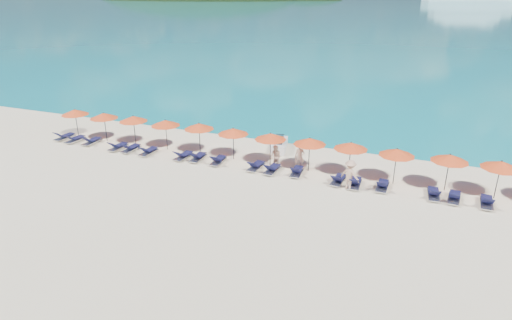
% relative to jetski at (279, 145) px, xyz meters
% --- Properties ---
extents(ground, '(1400.00, 1400.00, 0.00)m').
position_rel_jetski_xyz_m(ground, '(0.32, -8.37, -0.39)').
color(ground, beige).
extents(sea, '(1600.00, 1300.00, 0.01)m').
position_rel_jetski_xyz_m(sea, '(0.32, 651.63, -0.39)').
color(sea, '#1FA9B2').
rests_on(sea, ground).
extents(headland_main, '(374.00, 242.00, 126.50)m').
position_rel_jetski_xyz_m(headland_main, '(-299.68, 531.63, -38.39)').
color(headland_main, black).
rests_on(headland_main, ground).
extents(headland_small, '(162.00, 126.00, 85.50)m').
position_rel_jetski_xyz_m(headland_small, '(-149.68, 551.63, -35.39)').
color(headland_small, black).
rests_on(headland_small, ground).
extents(jetski, '(1.55, 2.84, 0.96)m').
position_rel_jetski_xyz_m(jetski, '(0.00, 0.00, 0.00)').
color(jetski, white).
rests_on(jetski, ground).
extents(beachgoer_a, '(0.71, 0.54, 1.74)m').
position_rel_jetski_xyz_m(beachgoer_a, '(2.42, -3.06, 0.48)').
color(beachgoer_a, tan).
rests_on(beachgoer_a, ground).
extents(beachgoer_b, '(0.87, 0.68, 1.57)m').
position_rel_jetski_xyz_m(beachgoer_b, '(0.93, -3.43, 0.39)').
color(beachgoer_b, tan).
rests_on(beachgoer_b, ground).
extents(beachgoer_c, '(1.28, 0.90, 1.80)m').
position_rel_jetski_xyz_m(beachgoer_c, '(5.96, -4.81, 0.51)').
color(beachgoer_c, tan).
rests_on(beachgoer_c, ground).
extents(umbrella_0, '(2.10, 2.10, 2.28)m').
position_rel_jetski_xyz_m(umbrella_0, '(-15.85, -3.07, 1.62)').
color(umbrella_0, black).
rests_on(umbrella_0, ground).
extents(umbrella_1, '(2.10, 2.10, 2.28)m').
position_rel_jetski_xyz_m(umbrella_1, '(-13.04, -3.06, 1.62)').
color(umbrella_1, black).
rests_on(umbrella_1, ground).
extents(umbrella_2, '(2.10, 2.10, 2.28)m').
position_rel_jetski_xyz_m(umbrella_2, '(-10.45, -2.92, 1.62)').
color(umbrella_2, black).
rests_on(umbrella_2, ground).
extents(umbrella_3, '(2.10, 2.10, 2.28)m').
position_rel_jetski_xyz_m(umbrella_3, '(-7.64, -2.96, 1.62)').
color(umbrella_3, black).
rests_on(umbrella_3, ground).
extents(umbrella_4, '(2.10, 2.10, 2.28)m').
position_rel_jetski_xyz_m(umbrella_4, '(-5.00, -2.79, 1.62)').
color(umbrella_4, black).
rests_on(umbrella_4, ground).
extents(umbrella_5, '(2.10, 2.10, 2.28)m').
position_rel_jetski_xyz_m(umbrella_5, '(-2.30, -2.96, 1.62)').
color(umbrella_5, black).
rests_on(umbrella_5, ground).
extents(umbrella_6, '(2.10, 2.10, 2.28)m').
position_rel_jetski_xyz_m(umbrella_6, '(0.41, -3.06, 1.62)').
color(umbrella_6, black).
rests_on(umbrella_6, ground).
extents(umbrella_7, '(2.10, 2.10, 2.28)m').
position_rel_jetski_xyz_m(umbrella_7, '(3.03, -3.03, 1.62)').
color(umbrella_7, black).
rests_on(umbrella_7, ground).
extents(umbrella_8, '(2.10, 2.10, 2.28)m').
position_rel_jetski_xyz_m(umbrella_8, '(5.59, -2.94, 1.62)').
color(umbrella_8, black).
rests_on(umbrella_8, ground).
extents(umbrella_9, '(2.10, 2.10, 2.28)m').
position_rel_jetski_xyz_m(umbrella_9, '(8.30, -3.07, 1.62)').
color(umbrella_9, black).
rests_on(umbrella_9, ground).
extents(umbrella_10, '(2.10, 2.10, 2.28)m').
position_rel_jetski_xyz_m(umbrella_10, '(11.16, -2.93, 1.62)').
color(umbrella_10, black).
rests_on(umbrella_10, ground).
extents(umbrella_11, '(2.10, 2.10, 2.28)m').
position_rel_jetski_xyz_m(umbrella_11, '(13.73, -3.02, 1.62)').
color(umbrella_11, black).
rests_on(umbrella_11, ground).
extents(lounger_0, '(0.77, 1.75, 0.66)m').
position_rel_jetski_xyz_m(lounger_0, '(-16.37, -4.00, -0.16)').
color(lounger_0, silver).
rests_on(lounger_0, ground).
extents(lounger_1, '(0.76, 1.75, 0.66)m').
position_rel_jetski_xyz_m(lounger_1, '(-15.14, -4.18, -0.16)').
color(lounger_1, silver).
rests_on(lounger_1, ground).
extents(lounger_2, '(0.63, 1.70, 0.66)m').
position_rel_jetski_xyz_m(lounger_2, '(-13.63, -4.08, -0.16)').
color(lounger_2, silver).
rests_on(lounger_2, ground).
extents(lounger_3, '(0.70, 1.73, 0.66)m').
position_rel_jetski_xyz_m(lounger_3, '(-10.97, -4.34, -0.16)').
color(lounger_3, silver).
rests_on(lounger_3, ground).
extents(lounger_4, '(0.68, 1.72, 0.66)m').
position_rel_jetski_xyz_m(lounger_4, '(-9.87, -4.29, -0.16)').
color(lounger_4, silver).
rests_on(lounger_4, ground).
extents(lounger_5, '(0.68, 1.72, 0.66)m').
position_rel_jetski_xyz_m(lounger_5, '(-8.32, -4.34, -0.16)').
color(lounger_5, silver).
rests_on(lounger_5, ground).
extents(lounger_6, '(0.78, 1.75, 0.66)m').
position_rel_jetski_xyz_m(lounger_6, '(-5.56, -4.20, -0.16)').
color(lounger_6, silver).
rests_on(lounger_6, ground).
extents(lounger_7, '(0.69, 1.72, 0.66)m').
position_rel_jetski_xyz_m(lounger_7, '(-4.49, -4.04, -0.16)').
color(lounger_7, silver).
rests_on(lounger_7, ground).
extents(lounger_8, '(0.72, 1.73, 0.66)m').
position_rel_jetski_xyz_m(lounger_8, '(-2.94, -4.07, -0.16)').
color(lounger_8, silver).
rests_on(lounger_8, ground).
extents(lounger_9, '(0.74, 1.74, 0.66)m').
position_rel_jetski_xyz_m(lounger_9, '(-0.21, -4.07, -0.16)').
color(lounger_9, silver).
rests_on(lounger_9, ground).
extents(lounger_10, '(0.72, 1.73, 0.66)m').
position_rel_jetski_xyz_m(lounger_10, '(0.95, -4.16, -0.16)').
color(lounger_10, silver).
rests_on(lounger_10, ground).
extents(lounger_11, '(0.75, 1.74, 0.66)m').
position_rel_jetski_xyz_m(lounger_11, '(2.53, -3.95, -0.16)').
color(lounger_11, silver).
rests_on(lounger_11, ground).
extents(lounger_12, '(0.78, 1.75, 0.66)m').
position_rel_jetski_xyz_m(lounger_12, '(5.21, -4.25, -0.16)').
color(lounger_12, silver).
rests_on(lounger_12, ground).
extents(lounger_13, '(0.66, 1.71, 0.66)m').
position_rel_jetski_xyz_m(lounger_13, '(6.23, -4.34, -0.16)').
color(lounger_13, silver).
rests_on(lounger_13, ground).
extents(lounger_14, '(0.66, 1.71, 0.66)m').
position_rel_jetski_xyz_m(lounger_14, '(7.78, -4.12, -0.16)').
color(lounger_14, silver).
rests_on(lounger_14, ground).
extents(lounger_15, '(0.74, 1.74, 0.66)m').
position_rel_jetski_xyz_m(lounger_15, '(10.58, -4.17, -0.16)').
color(lounger_15, silver).
rests_on(lounger_15, ground).
extents(lounger_16, '(0.79, 1.76, 0.66)m').
position_rel_jetski_xyz_m(lounger_16, '(11.63, -4.22, -0.16)').
color(lounger_16, silver).
rests_on(lounger_16, ground).
extents(lounger_17, '(0.70, 1.73, 0.66)m').
position_rel_jetski_xyz_m(lounger_17, '(13.25, -4.19, -0.16)').
color(lounger_17, silver).
rests_on(lounger_17, ground).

